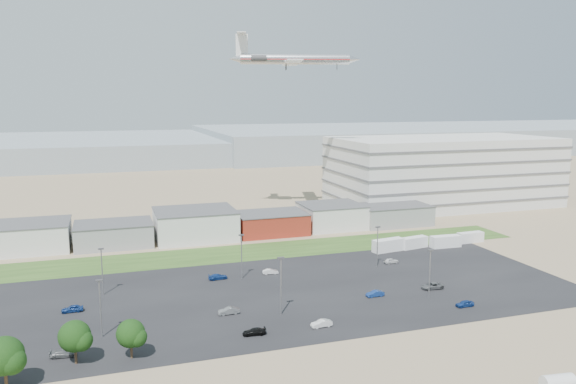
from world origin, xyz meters
name	(u,v)px	position (x,y,z in m)	size (l,w,h in m)	color
ground	(297,334)	(0.00, 0.00, 0.00)	(700.00, 700.00, 0.00)	#8A7758
parking_lot	(288,292)	(5.00, 20.00, 0.01)	(120.00, 50.00, 0.01)	black
grass_strip	(231,254)	(0.00, 52.00, 0.01)	(160.00, 16.00, 0.02)	#2B481B
hills_backdrop	(207,148)	(40.00, 315.00, 4.50)	(700.00, 200.00, 9.00)	gray
building_row	(155,227)	(-17.00, 71.00, 4.00)	(170.00, 20.00, 8.00)	silver
parking_garage	(442,171)	(90.00, 95.00, 12.50)	(80.00, 40.00, 25.00)	silver
storage_tank_nw	(558,382)	(27.19, -28.78, 1.31)	(4.38, 2.19, 2.63)	silver
box_trailer_a	(388,245)	(39.34, 41.69, 1.60)	(8.54, 2.67, 3.20)	silver
box_trailer_b	(414,243)	(47.41, 42.51, 1.46)	(7.81, 2.44, 2.93)	silver
box_trailer_c	(446,241)	(55.83, 40.61, 1.55)	(8.26, 2.58, 3.10)	silver
box_trailer_d	(470,237)	(65.30, 42.95, 1.40)	(7.45, 2.33, 2.79)	silver
tree_mid	(4,360)	(-43.40, -5.10, 4.23)	(5.64, 5.64, 8.46)	black
tree_right	(75,340)	(-34.76, -0.03, 3.79)	(5.06, 5.06, 7.58)	black
tree_near	(131,337)	(-26.81, -0.73, 3.47)	(4.63, 4.63, 6.95)	black
lightpole_front_l	(101,309)	(-31.10, 8.80, 4.91)	(1.16, 0.48, 9.82)	slate
lightpole_front_m	(281,286)	(0.01, 8.94, 5.41)	(1.27, 0.53, 10.82)	slate
lightpole_front_r	(430,274)	(30.44, 8.13, 4.93)	(1.16, 0.48, 9.86)	slate
lightpole_back_l	(102,272)	(-30.87, 30.17, 4.80)	(1.13, 0.47, 9.60)	slate
lightpole_back_m	(242,257)	(-1.91, 31.52, 4.96)	(1.17, 0.49, 9.92)	slate
lightpole_back_r	(377,247)	(30.35, 30.32, 4.83)	(1.14, 0.47, 9.65)	slate
airliner	(295,59)	(31.63, 94.10, 51.95)	(43.57, 29.70, 12.87)	silver
parked_car_0	(432,286)	(34.08, 12.60, 0.64)	(2.14, 4.64, 1.29)	#595B5E
parked_car_1	(375,294)	(20.68, 12.15, 0.61)	(1.29, 3.69, 1.21)	navy
parked_car_2	(465,304)	(34.35, 1.85, 0.61)	(1.43, 3.57, 1.21)	navy
parked_car_3	(254,332)	(-6.94, 1.73, 0.57)	(1.59, 3.92, 1.14)	black
parked_car_4	(229,311)	(-9.05, 12.07, 0.64)	(1.35, 3.86, 1.27)	#595B5E
parked_car_5	(72,309)	(-36.33, 22.11, 0.66)	(1.56, 3.87, 1.32)	navy
parked_car_6	(218,277)	(-7.02, 32.61, 0.61)	(1.70, 4.19, 1.22)	navy
parked_car_8	(391,261)	(34.89, 31.76, 0.61)	(1.43, 3.56, 1.21)	silver
parked_car_10	(63,353)	(-36.78, 2.94, 0.56)	(1.58, 3.88, 1.13)	#595B5E
parked_car_11	(270,272)	(4.97, 32.69, 0.58)	(1.22, 3.50, 1.15)	silver
parked_car_13	(321,323)	(4.98, 1.38, 0.62)	(1.30, 3.74, 1.23)	silver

